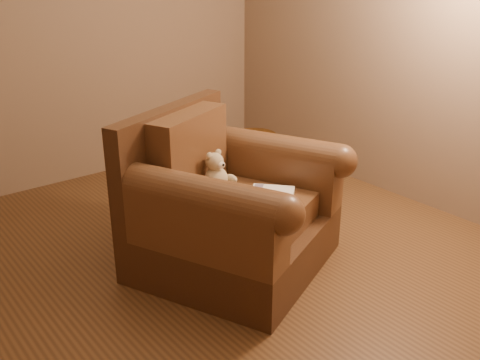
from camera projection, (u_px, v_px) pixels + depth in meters
floor at (199, 269)px, 3.42m from camera, size 4.00×4.00×0.00m
armchair at (228, 209)px, 3.37m from camera, size 1.42×1.39×0.99m
teddy_bear at (218, 176)px, 3.37m from camera, size 0.20×0.23×0.27m
guidebook at (270, 201)px, 3.22m from camera, size 0.51×0.49×0.04m
side_table at (254, 161)px, 4.49m from camera, size 0.37×0.37×0.51m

